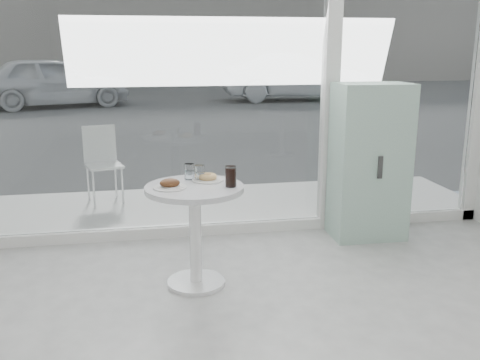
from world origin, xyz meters
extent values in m
cube|color=white|center=(0.00, 3.00, 0.05)|extent=(5.00, 0.12, 0.10)
cube|color=white|center=(2.44, 3.00, 1.50)|extent=(0.12, 0.12, 3.00)
cube|color=white|center=(0.90, 3.00, 1.50)|extent=(0.14, 0.14, 3.00)
cube|color=white|center=(-0.77, 3.00, 1.40)|extent=(3.21, 0.02, 2.60)
cube|color=white|center=(1.67, 3.00, 1.40)|extent=(1.41, 0.02, 2.60)
cylinder|color=white|center=(-0.50, 1.90, 0.01)|extent=(0.44, 0.44, 0.03)
cylinder|color=white|center=(-0.50, 1.90, 0.37)|extent=(0.09, 0.09, 0.70)
cylinder|color=white|center=(-0.50, 1.90, 0.75)|extent=(0.72, 0.72, 0.04)
cube|color=silver|center=(0.00, 3.80, 0.03)|extent=(5.60, 1.60, 0.05)
cube|color=#3E3E3E|center=(0.00, 16.00, 0.00)|extent=(40.00, 24.00, 0.00)
cube|color=#87AC9B|center=(1.19, 2.68, 0.72)|extent=(0.67, 0.45, 1.43)
cube|color=#333333|center=(1.19, 2.45, 0.72)|extent=(0.04, 0.02, 0.20)
cylinder|color=white|center=(-1.40, 3.90, 0.26)|extent=(0.02, 0.02, 0.41)
cylinder|color=white|center=(-1.10, 3.99, 0.26)|extent=(0.02, 0.02, 0.41)
cylinder|color=white|center=(-1.48, 4.20, 0.26)|extent=(0.02, 0.02, 0.41)
cylinder|color=white|center=(-1.18, 4.29, 0.26)|extent=(0.02, 0.02, 0.41)
cube|color=white|center=(-1.29, 4.09, 0.47)|extent=(0.45, 0.45, 0.03)
cube|color=white|center=(-1.34, 4.26, 0.69)|extent=(0.36, 0.12, 0.41)
imported|color=silver|center=(-3.40, 14.69, 0.74)|extent=(4.67, 2.87, 1.48)
imported|color=#A1A4A9|center=(4.11, 15.32, 0.76)|extent=(4.70, 1.84, 1.53)
cylinder|color=silver|center=(-0.68, 1.86, 0.78)|extent=(0.24, 0.24, 0.01)
cube|color=white|center=(-0.66, 1.85, 0.79)|extent=(0.15, 0.15, 0.00)
ellipsoid|color=#371B0F|center=(-0.68, 1.86, 0.81)|extent=(0.14, 0.12, 0.06)
ellipsoid|color=#371B0F|center=(-0.64, 1.88, 0.81)|extent=(0.07, 0.07, 0.04)
cylinder|color=silver|center=(-0.39, 2.03, 0.78)|extent=(0.23, 0.23, 0.01)
torus|color=tan|center=(-0.39, 2.03, 0.80)|extent=(0.14, 0.14, 0.05)
cylinder|color=white|center=(-0.52, 2.11, 0.83)|extent=(0.07, 0.07, 0.12)
cylinder|color=white|center=(-0.52, 2.11, 0.80)|extent=(0.06, 0.06, 0.06)
cylinder|color=white|center=(-0.44, 2.04, 0.83)|extent=(0.07, 0.07, 0.12)
cylinder|color=white|center=(-0.44, 2.04, 0.80)|extent=(0.06, 0.06, 0.06)
cylinder|color=white|center=(-0.24, 1.83, 0.85)|extent=(0.08, 0.08, 0.15)
cylinder|color=black|center=(-0.24, 1.83, 0.84)|extent=(0.07, 0.07, 0.14)
camera|label=1|loc=(-0.85, -1.84, 1.75)|focal=40.00mm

